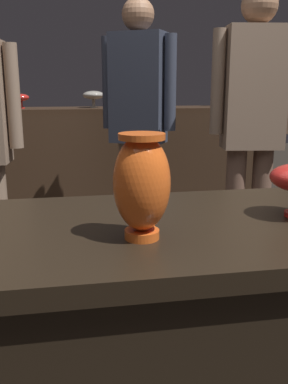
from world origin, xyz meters
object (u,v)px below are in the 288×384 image
Objects in this scene: vase_centerpiece at (142,183)px; shelf_vase_left at (21,98)px; shelf_vase_far_right at (226,87)px; visitor_near_right at (252,120)px; visitor_center_back at (138,117)px; shelf_vase_center at (93,95)px.

shelf_vase_left is at bearing 102.20° from vase_centerpiece.
shelf_vase_far_right is 1.10m from visitor_near_right.
vase_centerpiece is 0.80× the size of shelf_vase_far_right.
shelf_vase_far_right is (1.07, 2.33, 0.20)m from vase_centerpiece.
visitor_center_back is at bearing -139.51° from shelf_vase_far_right.
visitor_near_right is at bearing -37.24° from shelf_vase_left.
shelf_vase_center is at bearing -43.99° from visitor_near_right.
vase_centerpiece is 2.33m from shelf_vase_left.
visitor_near_right is at bearing 178.14° from visitor_center_back.
shelf_vase_left is (-0.49, 2.28, 0.13)m from vase_centerpiece.
visitor_near_right is at bearing -51.90° from shelf_vase_center.
vase_centerpiece is 0.15× the size of visitor_near_right.
vase_centerpiece is 2.12× the size of shelf_vase_left.
visitor_near_right reaches higher than shelf_vase_center.
shelf_vase_far_right is at bearing 1.99° from shelf_vase_left.
shelf_vase_left is 1.67m from visitor_near_right.
shelf_vase_far_right reaches higher than shelf_vase_center.
shelf_vase_far_right is (1.56, 0.05, 0.07)m from shelf_vase_left.
vase_centerpiece is 2.57m from shelf_vase_far_right.
visitor_near_right is at bearing 56.77° from vase_centerpiece.
vase_centerpiece is at bearing -114.63° from shelf_vase_far_right.
shelf_vase_left is at bearing -9.48° from visitor_center_back.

